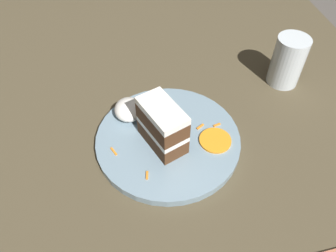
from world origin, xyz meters
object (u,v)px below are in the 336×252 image
object	(u,v)px
orange_garnish	(215,140)
cake_slice	(162,126)
plate	(168,140)
cream_dollop	(129,109)
drinking_glass	(287,64)

from	to	relation	value
orange_garnish	cake_slice	bearing A→B (deg)	-100.13
plate	cream_dollop	world-z (taller)	cream_dollop
drinking_glass	cake_slice	bearing A→B (deg)	-65.60
cream_dollop	orange_garnish	distance (m)	0.19
plate	cream_dollop	distance (m)	0.11
cake_slice	orange_garnish	distance (m)	0.12
cake_slice	plate	bearing A→B (deg)	15.04
orange_garnish	drinking_glass	distance (m)	0.28
cake_slice	cream_dollop	bearing A→B (deg)	101.60
cream_dollop	drinking_glass	xyz separation A→B (m)	(-0.06, 0.38, 0.02)
cake_slice	orange_garnish	bearing A→B (deg)	-32.45
cream_dollop	orange_garnish	xyz separation A→B (m)	(0.10, 0.16, -0.02)
cake_slice	orange_garnish	world-z (taller)	cake_slice
plate	orange_garnish	size ratio (longest dim) A/B	4.55
plate	cream_dollop	size ratio (longest dim) A/B	4.42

